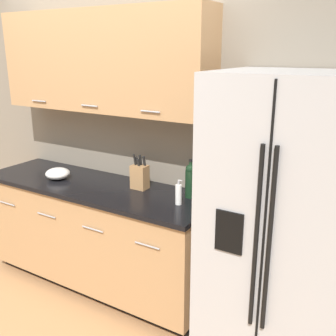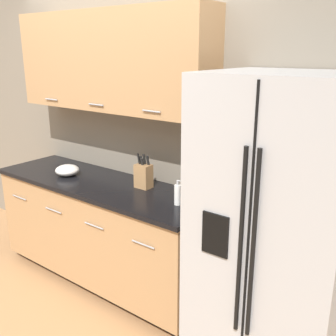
{
  "view_description": "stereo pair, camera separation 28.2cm",
  "coord_description": "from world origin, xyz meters",
  "px_view_note": "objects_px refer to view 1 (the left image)",
  "views": [
    {
      "loc": [
        2.13,
        -1.53,
        1.99
      ],
      "look_at": [
        0.73,
        0.78,
        1.18
      ],
      "focal_mm": 42.0,
      "sensor_mm": 36.0,
      "label": 1
    },
    {
      "loc": [
        2.36,
        -1.37,
        1.99
      ],
      "look_at": [
        0.73,
        0.78,
        1.18
      ],
      "focal_mm": 42.0,
      "sensor_mm": 36.0,
      "label": 2
    }
  ],
  "objects_px": {
    "refrigerator": "(283,229)",
    "soap_dispenser": "(179,194)",
    "mixing_bowl": "(58,173)",
    "wine_bottle": "(190,180)",
    "knife_block": "(140,176)"
  },
  "relations": [
    {
      "from": "knife_block",
      "to": "wine_bottle",
      "type": "height_order",
      "value": "wine_bottle"
    },
    {
      "from": "knife_block",
      "to": "soap_dispenser",
      "type": "height_order",
      "value": "knife_block"
    },
    {
      "from": "knife_block",
      "to": "wine_bottle",
      "type": "xyz_separation_m",
      "value": [
        0.43,
        0.04,
        0.03
      ]
    },
    {
      "from": "knife_block",
      "to": "soap_dispenser",
      "type": "bearing_deg",
      "value": -16.93
    },
    {
      "from": "knife_block",
      "to": "soap_dispenser",
      "type": "distance_m",
      "value": 0.45
    },
    {
      "from": "refrigerator",
      "to": "wine_bottle",
      "type": "bearing_deg",
      "value": 163.77
    },
    {
      "from": "soap_dispenser",
      "to": "mixing_bowl",
      "type": "relative_size",
      "value": 0.9
    },
    {
      "from": "knife_block",
      "to": "wine_bottle",
      "type": "distance_m",
      "value": 0.44
    },
    {
      "from": "refrigerator",
      "to": "mixing_bowl",
      "type": "relative_size",
      "value": 9.12
    },
    {
      "from": "refrigerator",
      "to": "wine_bottle",
      "type": "relative_size",
      "value": 6.38
    },
    {
      "from": "knife_block",
      "to": "refrigerator",
      "type": "bearing_deg",
      "value": -8.68
    },
    {
      "from": "refrigerator",
      "to": "soap_dispenser",
      "type": "relative_size",
      "value": 10.12
    },
    {
      "from": "knife_block",
      "to": "mixing_bowl",
      "type": "bearing_deg",
      "value": -167.43
    },
    {
      "from": "knife_block",
      "to": "mixing_bowl",
      "type": "relative_size",
      "value": 1.37
    },
    {
      "from": "soap_dispenser",
      "to": "refrigerator",
      "type": "bearing_deg",
      "value": -3.84
    }
  ]
}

